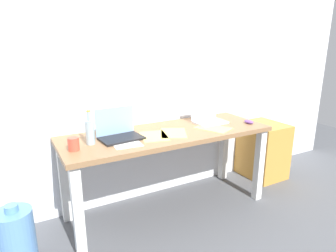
# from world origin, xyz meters

# --- Properties ---
(ground_plane) EXTENTS (8.00, 8.00, 0.00)m
(ground_plane) POSITION_xyz_m (0.00, 0.00, 0.00)
(ground_plane) COLOR #515459
(back_wall) EXTENTS (5.20, 0.08, 2.60)m
(back_wall) POSITION_xyz_m (0.00, 0.39, 1.30)
(back_wall) COLOR white
(back_wall) RESTS_ON ground
(desk) EXTENTS (1.84, 0.65, 0.75)m
(desk) POSITION_xyz_m (0.00, 0.00, 0.65)
(desk) COLOR olive
(desk) RESTS_ON ground
(laptop_left) EXTENTS (0.35, 0.25, 0.24)m
(laptop_left) POSITION_xyz_m (-0.43, 0.03, 0.81)
(laptop_left) COLOR black
(laptop_left) RESTS_ON desk
(laptop_right) EXTENTS (0.30, 0.22, 0.22)m
(laptop_right) POSITION_xyz_m (0.49, 0.08, 0.80)
(laptop_right) COLOR silver
(laptop_right) RESTS_ON desk
(beer_bottle) EXTENTS (0.07, 0.07, 0.26)m
(beer_bottle) POSITION_xyz_m (-0.67, 0.00, 0.85)
(beer_bottle) COLOR #99B7C1
(beer_bottle) RESTS_ON desk
(computer_mouse) EXTENTS (0.06, 0.10, 0.03)m
(computer_mouse) POSITION_xyz_m (0.80, -0.14, 0.77)
(computer_mouse) COLOR #724799
(computer_mouse) RESTS_ON desk
(coffee_mug) EXTENTS (0.08, 0.08, 0.09)m
(coffee_mug) POSITION_xyz_m (-0.81, -0.08, 0.80)
(coffee_mug) COLOR #D84C38
(coffee_mug) RESTS_ON desk
(paper_sheet_front_right) EXTENTS (0.31, 0.35, 0.00)m
(paper_sheet_front_right) POSITION_xyz_m (0.41, -0.11, 0.75)
(paper_sheet_front_right) COLOR #F4E06B
(paper_sheet_front_right) RESTS_ON desk
(paper_sheet_front_left) EXTENTS (0.23, 0.31, 0.00)m
(paper_sheet_front_left) POSITION_xyz_m (-0.43, -0.08, 0.75)
(paper_sheet_front_left) COLOR white
(paper_sheet_front_left) RESTS_ON desk
(paper_yellow_folder) EXTENTS (0.28, 0.34, 0.00)m
(paper_yellow_folder) POSITION_xyz_m (-0.17, -0.06, 0.75)
(paper_yellow_folder) COLOR #F4E06B
(paper_yellow_folder) RESTS_ON desk
(paper_sheet_center) EXTENTS (0.32, 0.36, 0.00)m
(paper_sheet_center) POSITION_xyz_m (0.02, -0.06, 0.75)
(paper_sheet_center) COLOR #F4E06B
(paper_sheet_center) RESTS_ON desk
(water_cooler_jug) EXTENTS (0.25, 0.25, 0.45)m
(water_cooler_jug) POSITION_xyz_m (-1.26, -0.10, 0.20)
(water_cooler_jug) COLOR #598CC6
(water_cooler_jug) RESTS_ON ground
(filing_cabinet) EXTENTS (0.40, 0.48, 0.63)m
(filing_cabinet) POSITION_xyz_m (1.30, 0.10, 0.31)
(filing_cabinet) COLOR #C68938
(filing_cabinet) RESTS_ON ground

